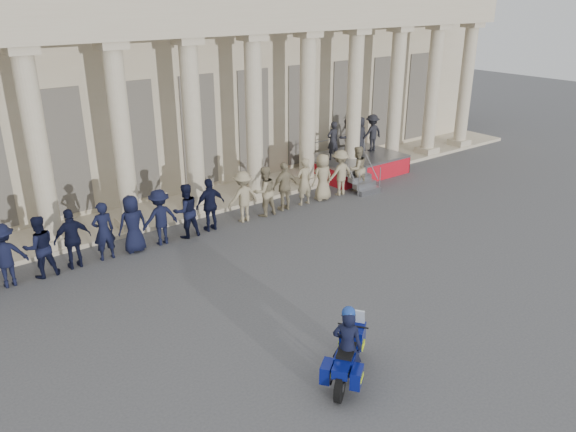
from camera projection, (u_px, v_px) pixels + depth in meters
The scene contains 6 objects.
ground at pixel (307, 316), 14.28m from camera, with size 90.00×90.00×0.00m, color #414143.
building at pixel (86, 73), 23.46m from camera, with size 40.00×12.50×9.00m.
officer_rank at pixel (131, 224), 17.53m from camera, with size 20.73×0.70×1.86m.
reviewing_stand at pixel (357, 145), 25.08m from camera, with size 4.09×3.96×2.51m.
motorcycle at pixel (348, 355), 11.81m from camera, with size 1.77×1.46×1.33m.
rider at pixel (347, 345), 11.59m from camera, with size 0.70×0.75×1.82m.
Camera 1 is at (-7.86, -9.47, 7.70)m, focal length 35.00 mm.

